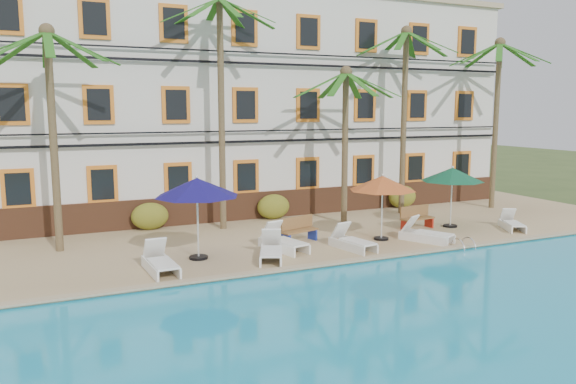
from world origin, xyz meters
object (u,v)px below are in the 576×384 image
palm_a (51,106)px  palm_d (405,95)px  umbrella_red (383,184)px  lounger_f (512,223)px  lounger_b (271,250)px  palm_c (345,121)px  lounger_c (283,241)px  palm_b (221,81)px  lounger_a (160,262)px  lounger_d (352,241)px  lounger_e (425,233)px  pool_ladder (463,248)px  palm_e (497,100)px  bench_right (416,217)px  bench_left (298,229)px  umbrella_blue (197,188)px  umbrella_green (452,175)px

palm_a → palm_d: palm_d is taller
umbrella_red → lounger_f: (5.84, -0.67, -1.86)m
palm_d → lounger_b: bearing=-149.8°
palm_a → lounger_f: (16.86, -3.83, -4.67)m
palm_c → lounger_c: bearing=-143.4°
palm_b → lounger_a: palm_b is taller
lounger_d → lounger_a: bearing=-179.6°
palm_d → lounger_e: size_ratio=4.19×
pool_ladder → lounger_f: bearing=22.1°
palm_b → palm_e: 13.64m
umbrella_red → bench_right: bearing=24.0°
lounger_f → bench_left: (-8.83, 1.62, 0.21)m
palm_c → lounger_d: (-2.00, -4.01, -4.05)m
umbrella_blue → lounger_c: size_ratio=1.28×
pool_ladder → lounger_a: bearing=172.1°
palm_d → umbrella_green: (-0.05, -3.49, -3.30)m
palm_b → pool_ladder: bearing=-44.6°
umbrella_red → umbrella_green: size_ratio=0.98×
palm_b → lounger_d: 8.17m
umbrella_blue → bench_left: size_ratio=1.74×
lounger_c → bench_left: lounger_c is taller
palm_a → palm_c: palm_a is taller
umbrella_blue → pool_ladder: umbrella_blue is taller
umbrella_blue → lounger_f: bearing=-3.8°
palm_b → lounger_d: bearing=-59.3°
umbrella_blue → bench_right: (9.34, 0.88, -1.87)m
lounger_f → lounger_c: bearing=175.6°
lounger_d → bench_left: size_ratio=1.25×
palm_e → bench_right: palm_e is taller
lounger_c → bench_left: size_ratio=1.37×
bench_right → palm_d: bearing=63.9°
pool_ladder → palm_d: bearing=72.6°
palm_e → palm_b: bearing=176.7°
palm_b → lounger_e: (6.10, -5.23, -5.61)m
umbrella_green → palm_e: bearing=29.4°
lounger_c → lounger_e: lounger_c is taller
bench_right → umbrella_blue: bearing=-174.6°
umbrella_green → umbrella_red: bearing=-169.1°
umbrella_blue → pool_ladder: (8.86, -2.44, -2.34)m
umbrella_green → lounger_e: umbrella_green is taller
bench_left → umbrella_green: bearing=-1.7°
palm_a → lounger_e: size_ratio=3.73×
umbrella_blue → lounger_a: (-1.45, -1.00, -2.03)m
lounger_d → pool_ladder: lounger_d is taller
palm_e → pool_ladder: bearing=-140.1°
palm_e → lounger_a: (-17.23, -4.36, -4.96)m
lounger_a → palm_e: bearing=14.2°
bench_right → lounger_f: bearing=-26.6°
umbrella_green → lounger_b: (-8.71, -1.61, -1.87)m
palm_c → lounger_b: (-5.08, -4.09, -4.04)m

